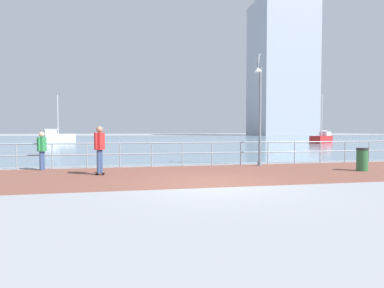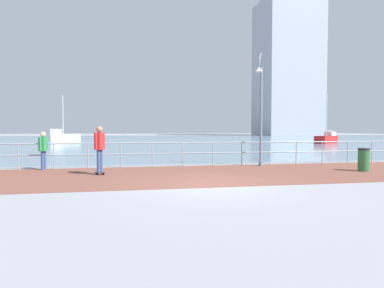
{
  "view_description": "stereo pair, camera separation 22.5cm",
  "coord_description": "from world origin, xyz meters",
  "px_view_note": "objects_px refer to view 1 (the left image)",
  "views": [
    {
      "loc": [
        -2.66,
        -9.68,
        1.65
      ],
      "look_at": [
        0.01,
        3.19,
        1.1
      ],
      "focal_mm": 31.24,
      "sensor_mm": 36.0,
      "label": 1
    },
    {
      "loc": [
        -2.43,
        -9.72,
        1.65
      ],
      "look_at": [
        0.01,
        3.19,
        1.1
      ],
      "focal_mm": 31.24,
      "sensor_mm": 36.0,
      "label": 2
    }
  ],
  "objects_px": {
    "sailboat_white": "(322,139)",
    "lamppost": "(259,104)",
    "bystander": "(42,148)",
    "trash_bin": "(362,159)",
    "sailboat_yellow": "(57,137)",
    "skateboarder": "(100,146)"
  },
  "relations": [
    {
      "from": "sailboat_white",
      "to": "lamppost",
      "type": "bearing_deg",
      "value": -128.04
    },
    {
      "from": "bystander",
      "to": "sailboat_white",
      "type": "relative_size",
      "value": 0.26
    },
    {
      "from": "trash_bin",
      "to": "sailboat_white",
      "type": "relative_size",
      "value": 0.15
    },
    {
      "from": "bystander",
      "to": "sailboat_yellow",
      "type": "relative_size",
      "value": 0.23
    },
    {
      "from": "sailboat_yellow",
      "to": "bystander",
      "type": "bearing_deg",
      "value": -80.5
    },
    {
      "from": "lamppost",
      "to": "sailboat_yellow",
      "type": "relative_size",
      "value": 0.74
    },
    {
      "from": "bystander",
      "to": "sailboat_yellow",
      "type": "bearing_deg",
      "value": 99.5
    },
    {
      "from": "lamppost",
      "to": "sailboat_white",
      "type": "xyz_separation_m",
      "value": [
        18.67,
        23.86,
        -2.25
      ]
    },
    {
      "from": "skateboarder",
      "to": "sailboat_white",
      "type": "bearing_deg",
      "value": 44.91
    },
    {
      "from": "lamppost",
      "to": "sailboat_yellow",
      "type": "height_order",
      "value": "sailboat_yellow"
    },
    {
      "from": "trash_bin",
      "to": "sailboat_yellow",
      "type": "relative_size",
      "value": 0.13
    },
    {
      "from": "sailboat_yellow",
      "to": "sailboat_white",
      "type": "bearing_deg",
      "value": -23.75
    },
    {
      "from": "trash_bin",
      "to": "sailboat_white",
      "type": "distance_m",
      "value": 30.48
    },
    {
      "from": "lamppost",
      "to": "skateboarder",
      "type": "relative_size",
      "value": 2.86
    },
    {
      "from": "bystander",
      "to": "trash_bin",
      "type": "height_order",
      "value": "bystander"
    },
    {
      "from": "trash_bin",
      "to": "sailboat_white",
      "type": "bearing_deg",
      "value": 59.89
    },
    {
      "from": "sailboat_yellow",
      "to": "sailboat_white",
      "type": "relative_size",
      "value": 1.14
    },
    {
      "from": "lamppost",
      "to": "skateboarder",
      "type": "bearing_deg",
      "value": -166.64
    },
    {
      "from": "skateboarder",
      "to": "lamppost",
      "type": "bearing_deg",
      "value": 13.36
    },
    {
      "from": "skateboarder",
      "to": "sailboat_white",
      "type": "xyz_separation_m",
      "value": [
        25.58,
        25.5,
        -0.5
      ]
    },
    {
      "from": "lamppost",
      "to": "trash_bin",
      "type": "distance_m",
      "value": 4.82
    },
    {
      "from": "skateboarder",
      "to": "trash_bin",
      "type": "relative_size",
      "value": 1.92
    }
  ]
}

